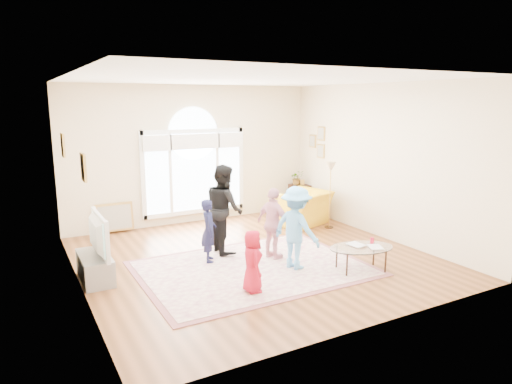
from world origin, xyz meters
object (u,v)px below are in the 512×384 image
television (93,235)px  tv_console (95,268)px  armchair (301,208)px  area_rug (253,268)px  coffee_table (361,248)px

television → tv_console: bearing=180.0°
tv_console → television: bearing=0.0°
armchair → area_rug: bearing=21.8°
coffee_table → area_rug: bearing=162.6°
area_rug → armchair: bearing=40.2°
area_rug → armchair: armchair is taller
area_rug → tv_console: tv_console is taller
coffee_table → television: bearing=170.8°
tv_console → armchair: size_ratio=0.83×
television → coffee_table: television is taller
area_rug → television: television is taller
area_rug → coffee_table: (1.56, -0.96, 0.39)m
television → coffee_table: 4.38m
armchair → tv_console: bearing=-4.2°
armchair → television: bearing=-4.2°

